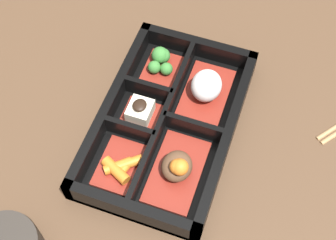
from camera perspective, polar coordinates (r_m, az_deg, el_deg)
name	(u,v)px	position (r m, az deg, el deg)	size (l,w,h in m)	color
ground_plane	(168,128)	(0.71, 0.00, -1.04)	(3.00, 3.00, 0.00)	#4C3523
bento_base	(168,127)	(0.71, 0.00, -0.84)	(0.31, 0.19, 0.01)	black
bento_rim	(167,121)	(0.69, -0.18, -0.10)	(0.31, 0.19, 0.04)	black
bowl_rice	(206,88)	(0.72, 4.67, 3.89)	(0.12, 0.07, 0.05)	maroon
bowl_stew	(177,168)	(0.65, 1.12, -5.88)	(0.12, 0.07, 0.05)	maroon
bowl_greens	(161,63)	(0.75, -0.89, 6.97)	(0.08, 0.05, 0.03)	maroon
bowl_tofu	(141,111)	(0.70, -3.32, 1.14)	(0.06, 0.05, 0.04)	maroon
bowl_carrots	(120,166)	(0.67, -5.90, -5.63)	(0.08, 0.06, 0.02)	maroon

